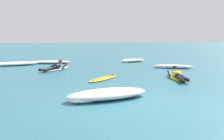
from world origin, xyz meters
name	(u,v)px	position (x,y,z in m)	size (l,w,h in m)	color
ground_plane	(99,65)	(0.00, 10.00, 0.00)	(120.00, 120.00, 0.00)	#2D6B7A
surfer_near	(177,76)	(2.54, 3.78, 0.14)	(0.87, 2.48, 0.54)	yellow
surfer_far	(55,67)	(-2.56, 7.70, 0.14)	(1.63, 2.33, 0.54)	white
drifting_surfboard	(103,78)	(-0.50, 4.21, 0.03)	(1.65, 1.98, 0.16)	yellow
whitewater_front	(14,64)	(-5.10, 10.42, 0.11)	(2.95, 1.65, 0.23)	white
whitewater_mid_left	(50,62)	(-3.01, 11.36, 0.09)	(2.67, 1.01, 0.20)	white
whitewater_mid_right	(173,67)	(3.80, 7.50, 0.10)	(2.23, 1.41, 0.21)	white
whitewater_back	(108,94)	(-0.85, 0.59, 0.13)	(2.58, 1.60, 0.29)	white
whitewater_far_band	(133,60)	(2.54, 11.64, 0.10)	(2.03, 1.47, 0.22)	white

